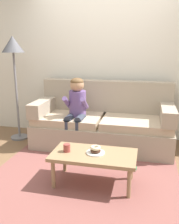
# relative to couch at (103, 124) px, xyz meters

# --- Properties ---
(ground) EXTENTS (10.00, 10.00, 0.00)m
(ground) POSITION_rel_couch_xyz_m (-0.04, -0.86, -0.36)
(ground) COLOR brown
(wall_back) EXTENTS (8.00, 0.10, 2.80)m
(wall_back) POSITION_rel_couch_xyz_m (-0.04, 0.54, 1.04)
(wall_back) COLOR silver
(wall_back) RESTS_ON ground
(area_rug) EXTENTS (2.28, 1.98, 0.01)m
(area_rug) POSITION_rel_couch_xyz_m (-0.04, -1.11, -0.35)
(area_rug) COLOR brown
(area_rug) RESTS_ON ground
(couch) EXTENTS (2.14, 0.90, 1.01)m
(couch) POSITION_rel_couch_xyz_m (0.00, 0.00, 0.00)
(couch) COLOR tan
(couch) RESTS_ON ground
(coffee_table) EXTENTS (0.96, 0.51, 0.39)m
(coffee_table) POSITION_rel_couch_xyz_m (0.11, -1.20, -0.02)
(coffee_table) COLOR #937551
(coffee_table) RESTS_ON ground
(person_child) EXTENTS (0.34, 0.58, 1.10)m
(person_child) POSITION_rel_couch_xyz_m (-0.38, -0.21, 0.31)
(person_child) COLOR #664C84
(person_child) RESTS_ON ground
(plate) EXTENTS (0.21, 0.21, 0.01)m
(plate) POSITION_rel_couch_xyz_m (0.13, -1.19, 0.03)
(plate) COLOR white
(plate) RESTS_ON coffee_table
(donut) EXTENTS (0.16, 0.16, 0.04)m
(donut) POSITION_rel_couch_xyz_m (0.13, -1.19, 0.06)
(donut) COLOR #422619
(donut) RESTS_ON plate
(donut_second) EXTENTS (0.14, 0.14, 0.04)m
(donut_second) POSITION_rel_couch_xyz_m (0.13, -1.19, 0.10)
(donut_second) COLOR beige
(donut_second) RESTS_ON donut
(mug) EXTENTS (0.08, 0.08, 0.09)m
(mug) POSITION_rel_couch_xyz_m (-0.20, -1.22, 0.07)
(mug) COLOR #993D38
(mug) RESTS_ON coffee_table
(toy_controller) EXTENTS (0.23, 0.09, 0.05)m
(toy_controller) POSITION_rel_couch_xyz_m (0.47, -0.76, -0.33)
(toy_controller) COLOR #339E56
(toy_controller) RESTS_ON ground
(floor_lamp) EXTENTS (0.36, 0.36, 1.72)m
(floor_lamp) POSITION_rel_couch_xyz_m (-1.47, -0.03, 1.08)
(floor_lamp) COLOR slate
(floor_lamp) RESTS_ON ground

